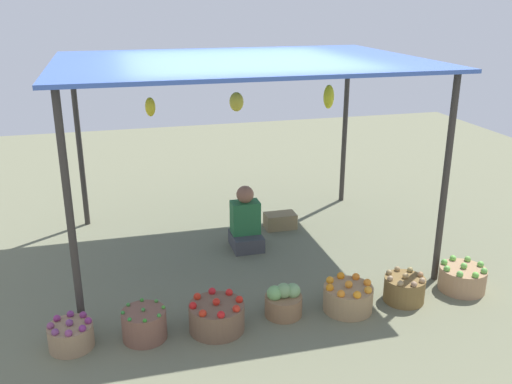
% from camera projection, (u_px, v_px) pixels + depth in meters
% --- Properties ---
extents(ground_plane, '(14.00, 14.00, 0.00)m').
position_uv_depth(ground_plane, '(242.00, 248.00, 6.88)').
color(ground_plane, '#6E6F54').
extents(market_stall_structure, '(3.99, 2.89, 2.27)m').
position_uv_depth(market_stall_structure, '(241.00, 71.00, 6.18)').
color(market_stall_structure, '#38332D').
rests_on(market_stall_structure, ground).
extents(vendor_person, '(0.36, 0.44, 0.78)m').
position_uv_depth(vendor_person, '(246.00, 224.00, 6.83)').
color(vendor_person, '#404145').
rests_on(vendor_person, ground).
extents(basket_purple_onions, '(0.39, 0.39, 0.28)m').
position_uv_depth(basket_purple_onions, '(71.00, 335.00, 4.91)').
color(basket_purple_onions, '#9A7B5A').
rests_on(basket_purple_onions, ground).
extents(basket_green_chilies, '(0.40, 0.40, 0.31)m').
position_uv_depth(basket_green_chilies, '(144.00, 324.00, 5.04)').
color(basket_green_chilies, brown).
rests_on(basket_green_chilies, ground).
extents(basket_red_tomatoes, '(0.51, 0.51, 0.32)m').
position_uv_depth(basket_red_tomatoes, '(217.00, 316.00, 5.17)').
color(basket_red_tomatoes, brown).
rests_on(basket_red_tomatoes, ground).
extents(basket_cabbages, '(0.36, 0.36, 0.34)m').
position_uv_depth(basket_cabbages, '(283.00, 302.00, 5.41)').
color(basket_cabbages, '#8D6846').
rests_on(basket_cabbages, ground).
extents(basket_oranges, '(0.48, 0.48, 0.31)m').
position_uv_depth(basket_oranges, '(348.00, 297.00, 5.50)').
color(basket_oranges, '#A08158').
rests_on(basket_oranges, ground).
extents(basket_potatoes, '(0.41, 0.41, 0.31)m').
position_uv_depth(basket_potatoes, '(404.00, 289.00, 5.66)').
color(basket_potatoes, brown).
rests_on(basket_potatoes, ground).
extents(basket_green_apples, '(0.48, 0.48, 0.30)m').
position_uv_depth(basket_green_apples, '(462.00, 278.00, 5.88)').
color(basket_green_apples, '#A8805C').
rests_on(basket_green_apples, ground).
extents(wooden_crate_near_vendor, '(0.41, 0.25, 0.20)m').
position_uv_depth(wooden_crate_near_vendor, '(280.00, 221.00, 7.46)').
color(wooden_crate_near_vendor, olive).
rests_on(wooden_crate_near_vendor, ground).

